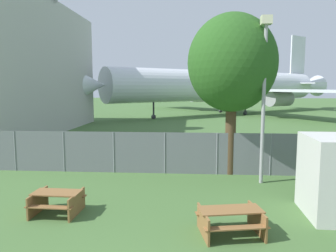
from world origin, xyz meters
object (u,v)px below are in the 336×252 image
Objects in this scene: airplane at (226,86)px; picnic_bench_near_cabin at (57,200)px; tree_left_of_cabin at (232,64)px; picnic_bench_open_grass at (230,218)px.

airplane is 25.64× the size of picnic_bench_near_cabin.
airplane is at bearing 84.55° from tree_left_of_cabin.
tree_left_of_cabin is at bearing 83.64° from picnic_bench_open_grass.
picnic_bench_open_grass is (-4.15, -42.31, -3.90)m from airplane.
airplane reaches higher than picnic_bench_near_cabin.
tree_left_of_cabin reaches higher than picnic_bench_near_cabin.
picnic_bench_near_cabin is at bearing 168.51° from picnic_bench_open_grass.
tree_left_of_cabin is at bearing 41.38° from picnic_bench_near_cabin.
picnic_bench_near_cabin is at bearing -138.62° from tree_left_of_cabin.
picnic_bench_near_cabin is (-9.78, -41.17, -3.91)m from airplane.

